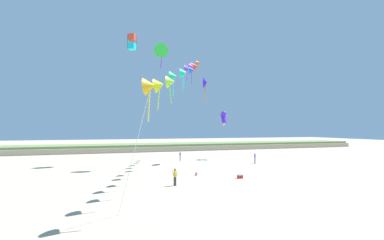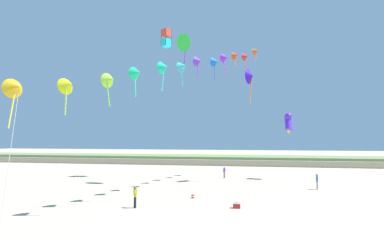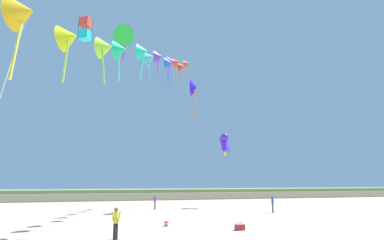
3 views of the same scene
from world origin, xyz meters
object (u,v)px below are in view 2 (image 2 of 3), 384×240
Objects in this scene: person_near_right at (317,181)px; beach_cooler at (237,205)px; large_kite_mid_trail at (185,43)px; person_mid_center at (135,195)px; person_near_left at (224,172)px; large_kite_low_lead at (251,76)px; large_kite_outer_drift at (166,38)px; large_kite_high_solo at (288,122)px; beach_ball at (193,196)px.

person_near_right is 2.81× the size of beach_cooler.
person_mid_center is at bearing -95.12° from large_kite_mid_trail.
person_near_left is 0.34× the size of large_kite_low_lead.
large_kite_outer_drift is at bearing 158.83° from person_near_right.
beach_cooler is at bearing -58.71° from large_kite_outer_drift.
person_mid_center is (-5.54, -18.74, 0.08)m from person_near_left.
beach_cooler is at bearing 10.15° from person_mid_center.
person_near_right is 0.36× the size of large_kite_low_lead.
large_kite_low_lead reaches higher than person_near_left.
large_kite_high_solo is at bearing 70.59° from beach_cooler.
beach_cooler is at bearing -61.02° from large_kite_mid_trail.
large_kite_high_solo reaches higher than beach_ball.
large_kite_low_lead is 18.24m from beach_ball.
large_kite_high_solo is (12.96, 6.07, -9.76)m from large_kite_mid_trail.
person_near_left is 14.25m from beach_ball.
beach_cooler is (6.61, -11.94, -17.12)m from large_kite_mid_trail.
large_kite_high_solo reaches higher than person_near_left.
person_near_right is 19.68m from person_mid_center.
large_kite_high_solo is 4.91× the size of beach_cooler.
person_near_left is 19.54m from person_mid_center.
large_kite_low_lead is 1.76× the size of large_kite_outer_drift.
large_kite_outer_drift is at bearing 114.74° from beach_ball.
large_kite_mid_trail is (-14.74, 1.78, 16.40)m from person_near_right.
large_kite_high_solo is 1.10× the size of large_kite_outer_drift.
large_kite_low_lead is 1.59× the size of large_kite_high_solo.
person_near_right is 14.82m from large_kite_low_lead.
person_near_left is at bearing -0.45° from large_kite_outer_drift.
large_kite_mid_trail is 1.35× the size of large_kite_high_solo.
large_kite_outer_drift is (-11.94, 2.76, 6.65)m from large_kite_low_lead.
person_near_left is at bearing 97.46° from beach_cooler.
person_near_right is 0.63× the size of large_kite_outer_drift.
large_kite_low_lead reaches higher than beach_ball.
person_near_left is 20.83m from large_kite_outer_drift.
large_kite_mid_trail is 7.25m from large_kite_outer_drift.
large_kite_low_lead is at bearing 60.23° from person_mid_center.
person_near_right is 22.12m from large_kite_mid_trail.
large_kite_outer_drift reaches higher than large_kite_low_lead.
beach_ball is (-5.41, -11.42, -13.16)m from large_kite_low_lead.
person_near_right is at bearing -77.23° from large_kite_high_solo.
person_near_left is at bearing -175.55° from large_kite_high_solo.
person_near_right is 14.03m from beach_ball.
person_mid_center is at bearing -126.10° from large_kite_high_solo.
person_near_right is at bearing 35.97° from person_mid_center.
large_kite_mid_trail is (-7.98, -2.70, 4.00)m from large_kite_low_lead.
beach_ball is (-4.04, 3.22, -0.03)m from beach_cooler.
person_near_right is at bearing 29.71° from beach_ball.
large_kite_low_lead is at bearing 18.71° from large_kite_mid_trail.
person_mid_center is 4.60× the size of beach_ball.
large_kite_mid_trail reaches higher than person_mid_center.
large_kite_low_lead is (3.64, -2.69, 12.45)m from person_near_left.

